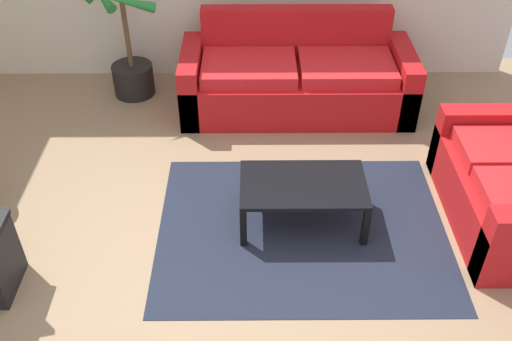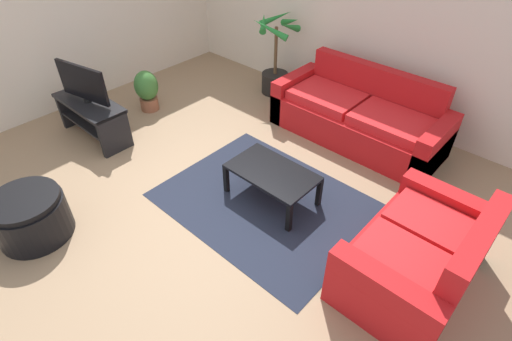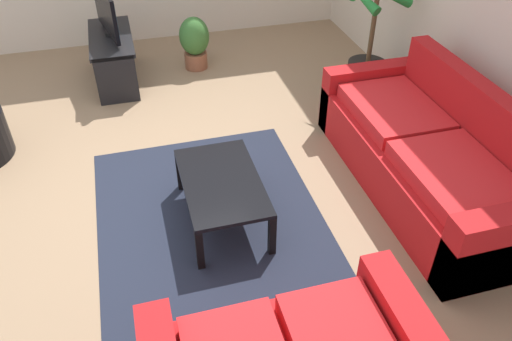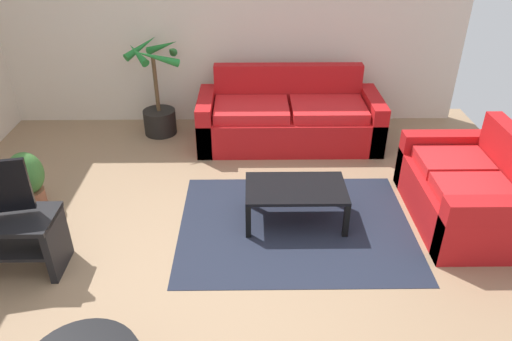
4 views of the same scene
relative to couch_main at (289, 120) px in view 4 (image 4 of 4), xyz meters
The scene contains 8 objects.
ground_plane 2.41m from the couch_main, 107.09° to the right, with size 6.60×6.60×0.00m, color #937556.
wall_back 1.45m from the couch_main, 134.48° to the left, with size 6.00×0.06×2.70m, color beige.
couch_main is the anchor object (origin of this frame).
couch_loveseat 2.30m from the couch_main, 46.61° to the right, with size 0.90×1.41×0.90m.
coffee_table 1.68m from the couch_main, 91.88° to the right, with size 0.94×0.56×0.38m.
area_rug 1.81m from the couch_main, 91.78° to the right, with size 2.20×1.70×0.01m, color #1E2333.
potted_palm 1.68m from the couch_main, behind, with size 0.75×0.78×1.24m.
potted_plant_small 3.03m from the couch_main, 152.12° to the right, with size 0.34×0.34×0.61m.
Camera 4 is at (0.23, -3.17, 2.79)m, focal length 33.65 mm.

